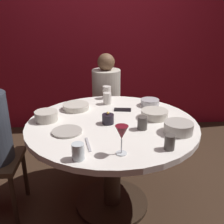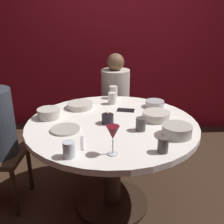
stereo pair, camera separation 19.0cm
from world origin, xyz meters
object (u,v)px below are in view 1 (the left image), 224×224
(candle_holder, at_px, (108,119))
(cup_far_edge, at_px, (142,123))
(bowl_rice_portion, at_px, (46,116))
(wine_glass, at_px, (122,134))
(dinner_plate, at_px, (67,131))
(bowl_serving_large, at_px, (150,102))
(cup_by_right_diner, at_px, (78,152))
(seated_diner_back, at_px, (106,93))
(bowl_sauce_side, at_px, (178,128))
(bowl_small_white, at_px, (76,107))
(dining_table, at_px, (112,142))
(cell_phone, at_px, (123,110))
(cup_by_left_diner, at_px, (107,98))
(bowl_salad_center, at_px, (154,114))
(cup_center_front, at_px, (170,142))
(cup_near_candle, at_px, (107,92))

(candle_holder, xyz_separation_m, cup_far_edge, (0.23, -0.11, 0.01))
(bowl_rice_portion, bearing_deg, wine_glass, -45.63)
(dinner_plate, distance_m, bowl_serving_large, 0.83)
(cup_by_right_diner, bearing_deg, candle_holder, 68.37)
(seated_diner_back, distance_m, cup_by_right_diner, 1.44)
(wine_glass, distance_m, bowl_sauce_side, 0.49)
(seated_diner_back, relative_size, bowl_rice_portion, 6.58)
(wine_glass, bearing_deg, dinner_plate, 137.92)
(bowl_small_white, bearing_deg, dining_table, -45.62)
(seated_diner_back, bearing_deg, bowl_sauce_side, 21.17)
(seated_diner_back, relative_size, cell_phone, 8.00)
(wine_glass, bearing_deg, candle_holder, 97.07)
(seated_diner_back, bearing_deg, cup_far_edge, 10.92)
(candle_holder, xyz_separation_m, wine_glass, (0.05, -0.44, 0.09))
(seated_diner_back, bearing_deg, cup_by_left_diner, -1.59)
(cup_by_right_diner, distance_m, cup_far_edge, 0.56)
(bowl_salad_center, bearing_deg, cup_center_front, -92.16)
(dinner_plate, relative_size, cup_near_candle, 1.77)
(candle_holder, height_order, bowl_sauce_side, candle_holder)
(dinner_plate, bearing_deg, bowl_sauce_side, -4.24)
(cup_by_right_diner, xyz_separation_m, cup_far_edge, (0.42, 0.37, -0.00))
(cup_by_right_diner, bearing_deg, bowl_serving_large, 55.71)
(dining_table, bearing_deg, bowl_serving_large, 43.84)
(seated_diner_back, xyz_separation_m, bowl_small_white, (-0.28, -0.62, 0.08))
(bowl_salad_center, relative_size, cup_center_front, 2.24)
(bowl_salad_center, distance_m, cup_by_left_diner, 0.49)
(bowl_salad_center, height_order, cup_by_right_diner, cup_by_right_diner)
(cell_phone, relative_size, cup_center_front, 1.52)
(bowl_salad_center, height_order, bowl_rice_portion, bowl_rice_portion)
(cup_by_right_diner, bearing_deg, wine_glass, 9.67)
(candle_holder, distance_m, bowl_sauce_side, 0.50)
(cup_near_candle, relative_size, cup_by_right_diner, 1.22)
(dinner_plate, distance_m, cup_near_candle, 0.78)
(bowl_rice_portion, xyz_separation_m, cup_near_candle, (0.48, 0.50, 0.02))
(dinner_plate, bearing_deg, bowl_small_white, 85.63)
(dinner_plate, bearing_deg, dining_table, 25.91)
(dining_table, relative_size, bowl_salad_center, 6.13)
(bowl_rice_portion, height_order, cup_by_left_diner, cup_by_left_diner)
(bowl_small_white, relative_size, cup_far_edge, 2.38)
(bowl_small_white, height_order, bowl_sauce_side, bowl_sauce_side)
(bowl_serving_large, distance_m, cup_center_front, 0.77)
(cup_center_front, bearing_deg, bowl_serving_large, 87.04)
(seated_diner_back, bearing_deg, dining_table, 0.00)
(cell_phone, distance_m, bowl_serving_large, 0.27)
(seated_diner_back, relative_size, cup_by_left_diner, 10.91)
(cup_by_left_diner, distance_m, cup_by_right_diner, 0.93)
(bowl_salad_center, relative_size, bowl_rice_portion, 1.21)
(bowl_small_white, bearing_deg, cup_by_right_diner, -85.54)
(cup_by_left_diner, bearing_deg, dining_table, -88.01)
(dinner_plate, bearing_deg, candle_holder, 24.63)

